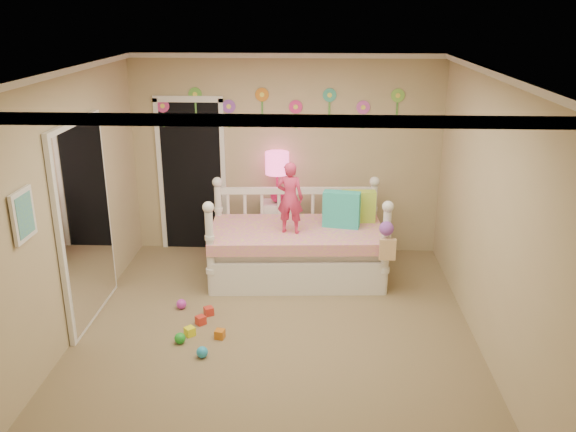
{
  "coord_description": "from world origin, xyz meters",
  "views": [
    {
      "loc": [
        0.37,
        -5.34,
        3.13
      ],
      "look_at": [
        0.1,
        0.6,
        1.05
      ],
      "focal_mm": 37.29,
      "sensor_mm": 36.0,
      "label": 1
    }
  ],
  "objects_px": {
    "daybed": "(297,233)",
    "nightstand": "(277,228)",
    "child": "(290,198)",
    "table_lamp": "(277,169)"
  },
  "relations": [
    {
      "from": "nightstand",
      "to": "child",
      "type": "bearing_deg",
      "value": -81.61
    },
    {
      "from": "daybed",
      "to": "child",
      "type": "distance_m",
      "value": 0.51
    },
    {
      "from": "daybed",
      "to": "table_lamp",
      "type": "height_order",
      "value": "table_lamp"
    },
    {
      "from": "daybed",
      "to": "nightstand",
      "type": "distance_m",
      "value": 0.79
    },
    {
      "from": "daybed",
      "to": "table_lamp",
      "type": "distance_m",
      "value": 0.97
    },
    {
      "from": "daybed",
      "to": "table_lamp",
      "type": "xyz_separation_m",
      "value": [
        -0.28,
        0.7,
        0.6
      ]
    },
    {
      "from": "daybed",
      "to": "child",
      "type": "height_order",
      "value": "child"
    },
    {
      "from": "child",
      "to": "nightstand",
      "type": "xyz_separation_m",
      "value": [
        -0.2,
        0.85,
        -0.69
      ]
    },
    {
      "from": "daybed",
      "to": "nightstand",
      "type": "xyz_separation_m",
      "value": [
        -0.28,
        0.7,
        -0.21
      ]
    },
    {
      "from": "nightstand",
      "to": "table_lamp",
      "type": "xyz_separation_m",
      "value": [
        0.0,
        0.0,
        0.8
      ]
    }
  ]
}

